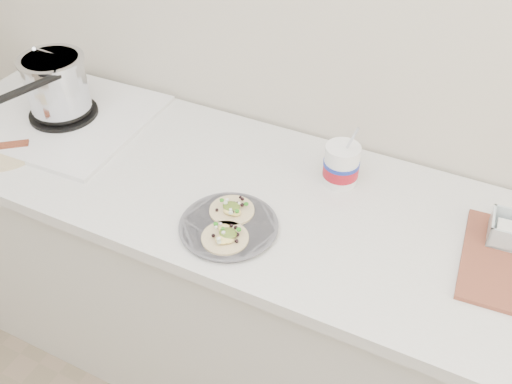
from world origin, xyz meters
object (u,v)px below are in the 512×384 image
at_px(taco_plate, 229,224).
at_px(tub, 342,162).
at_px(stove, 59,96).
at_px(bacon_plate, 5,148).

height_order(taco_plate, tub, tub).
bearing_deg(tub, taco_plate, -121.93).
height_order(stove, bacon_plate, stove).
bearing_deg(stove, tub, 3.85).
distance_m(stove, taco_plate, 0.77).
xyz_separation_m(stove, taco_plate, (0.73, -0.22, -0.07)).
height_order(stove, taco_plate, stove).
bearing_deg(stove, taco_plate, -18.47).
distance_m(stove, bacon_plate, 0.24).
bearing_deg(stove, bacon_plate, -103.10).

